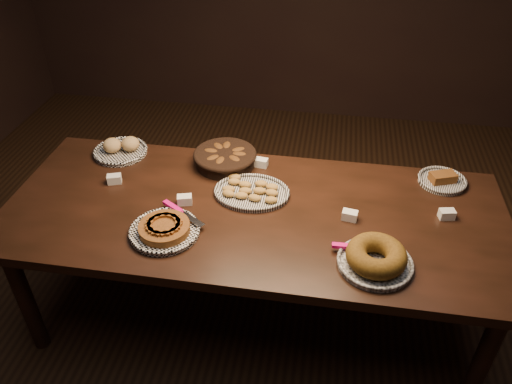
% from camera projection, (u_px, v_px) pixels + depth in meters
% --- Properties ---
extents(ground, '(5.00, 5.00, 0.00)m').
position_uv_depth(ground, '(254.00, 313.00, 2.83)').
color(ground, black).
rests_on(ground, ground).
extents(buffet_table, '(2.40, 1.00, 0.75)m').
position_uv_depth(buffet_table, '(253.00, 222.00, 2.42)').
color(buffet_table, black).
rests_on(buffet_table, ground).
extents(apple_tart_plate, '(0.33, 0.36, 0.06)m').
position_uv_depth(apple_tart_plate, '(165.00, 229.00, 2.23)').
color(apple_tart_plate, white).
rests_on(apple_tart_plate, buffet_table).
extents(madeleine_platter, '(0.37, 0.30, 0.04)m').
position_uv_depth(madeleine_platter, '(251.00, 191.00, 2.47)').
color(madeleine_platter, black).
rests_on(madeleine_platter, buffet_table).
extents(bundt_cake_plate, '(0.34, 0.32, 0.10)m').
position_uv_depth(bundt_cake_plate, '(376.00, 258.00, 2.06)').
color(bundt_cake_plate, black).
rests_on(bundt_cake_plate, buffet_table).
extents(croissant_basket, '(0.39, 0.39, 0.08)m').
position_uv_depth(croissant_basket, '(225.00, 157.00, 2.67)').
color(croissant_basket, black).
rests_on(croissant_basket, buffet_table).
extents(bread_roll_plate, '(0.30, 0.30, 0.09)m').
position_uv_depth(bread_roll_plate, '(121.00, 149.00, 2.77)').
color(bread_roll_plate, white).
rests_on(bread_roll_plate, buffet_table).
extents(loaf_plate, '(0.25, 0.25, 0.06)m').
position_uv_depth(loaf_plate, '(442.00, 180.00, 2.55)').
color(loaf_plate, black).
rests_on(loaf_plate, buffet_table).
extents(tent_cards, '(1.72, 0.44, 0.04)m').
position_uv_depth(tent_cards, '(267.00, 193.00, 2.45)').
color(tent_cards, white).
rests_on(tent_cards, buffet_table).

